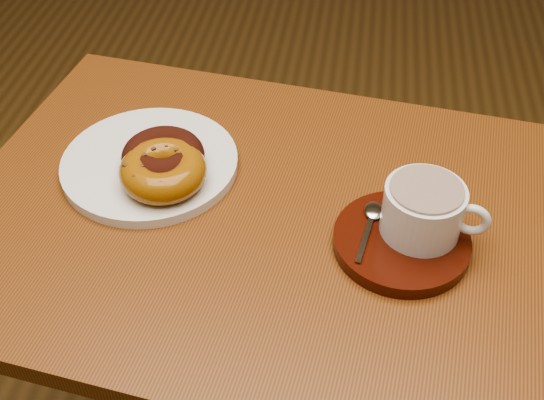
# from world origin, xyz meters

# --- Properties ---
(cafe_table) EXTENTS (0.86, 0.69, 0.74)m
(cafe_table) POSITION_xyz_m (0.30, 0.23, 0.62)
(cafe_table) COLOR brown
(cafe_table) RESTS_ON ground
(donut_plate) EXTENTS (0.32, 0.32, 0.01)m
(donut_plate) POSITION_xyz_m (0.13, 0.30, 0.75)
(donut_plate) COLOR white
(donut_plate) RESTS_ON cafe_table
(donut_cinnamon) EXTENTS (0.14, 0.14, 0.04)m
(donut_cinnamon) POSITION_xyz_m (0.16, 0.28, 0.78)
(donut_cinnamon) COLOR #35110A
(donut_cinnamon) RESTS_ON donut_plate
(donut_caramel) EXTENTS (0.15, 0.15, 0.04)m
(donut_caramel) POSITION_xyz_m (0.17, 0.25, 0.78)
(donut_caramel) COLOR #965A10
(donut_caramel) RESTS_ON donut_plate
(saucer) EXTENTS (0.21, 0.21, 0.02)m
(saucer) POSITION_xyz_m (0.48, 0.19, 0.75)
(saucer) COLOR #370F07
(saucer) RESTS_ON cafe_table
(coffee_cup) EXTENTS (0.13, 0.10, 0.07)m
(coffee_cup) POSITION_xyz_m (0.50, 0.21, 0.79)
(coffee_cup) COLOR white
(coffee_cup) RESTS_ON saucer
(teaspoon) EXTENTS (0.03, 0.11, 0.01)m
(teaspoon) POSITION_xyz_m (0.45, 0.22, 0.76)
(teaspoon) COLOR silver
(teaspoon) RESTS_ON saucer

